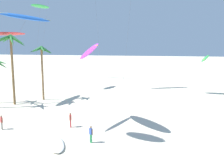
# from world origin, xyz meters

# --- Properties ---
(palm_tree_1) EXTENTS (5.15, 5.36, 10.60)m
(palm_tree_1) POSITION_xyz_m (-16.52, 35.85, 8.97)
(palm_tree_1) COLOR brown
(palm_tree_1) RESTS_ON ground
(palm_tree_4) EXTENTS (3.80, 3.74, 8.83)m
(palm_tree_4) POSITION_xyz_m (-13.37, 39.48, 7.49)
(palm_tree_4) COLOR olive
(palm_tree_4) RESTS_ON ground
(flying_kite_0) EXTENTS (4.42, 13.41, 10.09)m
(flying_kite_0) POSITION_xyz_m (-2.74, 27.18, 8.59)
(flying_kite_0) COLOR purple
(flying_kite_0) RESTS_ON ground
(flying_kite_3) EXTENTS (3.68, 8.62, 7.39)m
(flying_kite_3) POSITION_xyz_m (13.20, 45.74, 6.69)
(flying_kite_3) COLOR green
(flying_kite_3) RESTS_ON ground
(flying_kite_6) EXTENTS (2.63, 9.59, 11.07)m
(flying_kite_6) POSITION_xyz_m (-17.56, 37.16, 10.72)
(flying_kite_6) COLOR red
(flying_kite_6) RESTS_ON ground
(flying_kite_8) EXTENTS (3.03, 5.97, 16.36)m
(flying_kite_8) POSITION_xyz_m (-16.76, 48.00, 15.91)
(flying_kite_8) COLOR green
(flying_kite_8) RESTS_ON ground
(flying_kite_10) EXTENTS (5.58, 10.18, 12.83)m
(flying_kite_10) POSITION_xyz_m (-9.11, 25.80, 12.25)
(flying_kite_10) COLOR blue
(flying_kite_10) RESTS_ON ground
(grounded_kite_0) EXTENTS (3.79, 5.27, 0.31)m
(grounded_kite_0) POSITION_xyz_m (-4.86, 21.55, 0.16)
(grounded_kite_0) COLOR white
(grounded_kite_0) RESTS_ON ground
(person_foreground_walker) EXTENTS (0.24, 0.51, 1.70)m
(person_foreground_walker) POSITION_xyz_m (-4.83, 26.65, 0.93)
(person_foreground_walker) COLOR red
(person_foreground_walker) RESTS_ON ground
(person_near_left) EXTENTS (0.40, 0.37, 1.62)m
(person_near_left) POSITION_xyz_m (-12.20, 24.79, 0.89)
(person_near_left) COLOR slate
(person_near_left) RESTS_ON ground
(person_near_right) EXTENTS (0.43, 0.34, 1.70)m
(person_near_right) POSITION_xyz_m (-1.48, 22.40, 0.94)
(person_near_right) COLOR #338E56
(person_near_right) RESTS_ON ground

